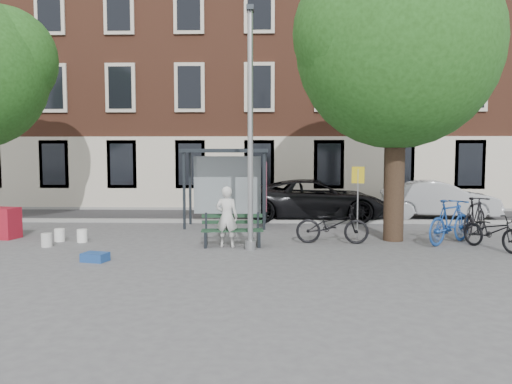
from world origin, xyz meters
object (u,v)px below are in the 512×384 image
object	(u,v)px
lamppost	(250,141)
bike_a	(332,225)
bike_c	(493,231)
bike_b	(450,221)
notice_sign	(358,186)
bench	(232,232)
red_stand	(2,223)
bus_shelter	(238,170)
car_silver	(439,200)
car_dark	(315,199)
bike_d	(475,217)
painter	(227,217)

from	to	relation	value
lamppost	bike_a	world-z (taller)	lamppost
bike_a	bike_c	xyz separation A→B (m)	(4.01, -0.76, -0.03)
bike_b	notice_sign	bearing A→B (deg)	34.96
bench	red_stand	world-z (taller)	red_stand
lamppost	bike_a	bearing A→B (deg)	23.75
bus_shelter	car_silver	size ratio (longest dim) A/B	0.66
lamppost	bus_shelter	distance (m)	4.24
car_dark	red_stand	world-z (taller)	car_dark
bus_shelter	bike_b	distance (m)	6.89
red_stand	notice_sign	bearing A→B (deg)	0.66
bike_d	lamppost	bearing A→B (deg)	55.22
car_dark	bike_a	bearing A→B (deg)	-178.28
bench	bike_c	distance (m)	6.73
bench	red_stand	distance (m)	6.87
car_dark	car_silver	distance (m)	4.82
lamppost	car_dark	world-z (taller)	lamppost
bench	car_silver	world-z (taller)	car_silver
car_dark	painter	bearing A→B (deg)	154.92
lamppost	bike_b	distance (m)	5.92
bench	bike_a	size ratio (longest dim) A/B	0.84
bike_b	car_silver	size ratio (longest dim) A/B	0.47
bus_shelter	bike_b	xyz separation A→B (m)	(6.02, -3.09, -1.30)
lamppost	bike_a	xyz separation A→B (m)	(2.21, 0.97, -2.26)
bus_shelter	car_silver	xyz separation A→B (m)	(7.55, 2.43, -1.21)
painter	red_stand	xyz separation A→B (m)	(-6.66, 1.16, -0.36)
car_dark	red_stand	distance (m)	10.47
bench	bike_b	bearing A→B (deg)	0.19
bike_b	car_silver	distance (m)	5.73
bike_d	red_stand	world-z (taller)	bike_d
bus_shelter	bike_d	distance (m)	7.51
red_stand	notice_sign	size ratio (longest dim) A/B	0.43
lamppost	red_stand	bearing A→B (deg)	168.48
bike_d	red_stand	bearing A→B (deg)	40.04
bus_shelter	bike_b	bearing A→B (deg)	-27.20
painter	bike_c	distance (m)	6.87
bike_a	bike_d	xyz separation A→B (m)	(4.29, 1.08, 0.09)
painter	car_dark	distance (m)	6.32
lamppost	painter	xyz separation A→B (m)	(-0.64, 0.33, -1.98)
bike_b	bike_d	xyz separation A→B (m)	(1.09, 1.04, -0.01)
bike_c	car_silver	bearing A→B (deg)	58.30
bike_c	notice_sign	size ratio (longest dim) A/B	0.88
painter	car_silver	world-z (taller)	painter
painter	bike_b	distance (m)	6.09
painter	bike_a	world-z (taller)	painter
bench	bike_a	world-z (taller)	bike_a
bus_shelter	car_silver	world-z (taller)	bus_shelter
bike_a	red_stand	world-z (taller)	bike_a
painter	bench	size ratio (longest dim) A/B	0.97
bike_b	red_stand	world-z (taller)	bike_b
painter	lamppost	bearing A→B (deg)	159.59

